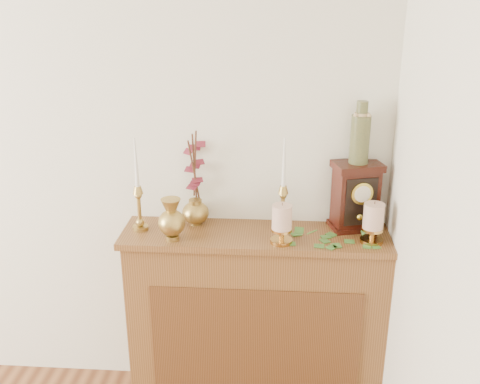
# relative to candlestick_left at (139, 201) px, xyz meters

# --- Properties ---
(console_shelf) EXTENTS (1.24, 0.34, 0.93)m
(console_shelf) POSITION_rel_candlestick_left_xyz_m (0.54, 0.00, -0.63)
(console_shelf) COLOR brown
(console_shelf) RESTS_ON ground
(candlestick_left) EXTENTS (0.07, 0.07, 0.43)m
(candlestick_left) POSITION_rel_candlestick_left_xyz_m (0.00, 0.00, 0.00)
(candlestick_left) COLOR #B59A48
(candlestick_left) RESTS_ON console_shelf
(candlestick_center) EXTENTS (0.07, 0.07, 0.44)m
(candlestick_center) POSITION_rel_candlestick_left_xyz_m (0.65, 0.05, 0.00)
(candlestick_center) COLOR #B59A48
(candlestick_center) RESTS_ON console_shelf
(bud_vase) EXTENTS (0.12, 0.12, 0.19)m
(bud_vase) POSITION_rel_candlestick_left_xyz_m (0.17, -0.10, -0.05)
(bud_vase) COLOR #B59A48
(bud_vase) RESTS_ON console_shelf
(ginger_jar) EXTENTS (0.19, 0.20, 0.47)m
(ginger_jar) POSITION_rel_candlestick_left_xyz_m (0.24, 0.11, 0.07)
(ginger_jar) COLOR #B59A48
(ginger_jar) RESTS_ON console_shelf
(pillar_candle_left) EXTENTS (0.10, 0.10, 0.19)m
(pillar_candle_left) POSITION_rel_candlestick_left_xyz_m (0.65, -0.09, -0.04)
(pillar_candle_left) COLOR #B6873F
(pillar_candle_left) RESTS_ON console_shelf
(pillar_candle_right) EXTENTS (0.10, 0.10, 0.19)m
(pillar_candle_right) POSITION_rel_candlestick_left_xyz_m (1.04, -0.06, -0.04)
(pillar_candle_right) COLOR #B6873F
(pillar_candle_right) RESTS_ON console_shelf
(ivy_garland) EXTENTS (0.39, 0.19, 0.07)m
(ivy_garland) POSITION_rel_candlestick_left_xyz_m (0.84, -0.08, -0.13)
(ivy_garland) COLOR #3B6C29
(ivy_garland) RESTS_ON console_shelf
(mantel_clock) EXTENTS (0.24, 0.20, 0.32)m
(mantel_clock) POSITION_rel_candlestick_left_xyz_m (0.98, 0.09, 0.01)
(mantel_clock) COLOR #38100B
(mantel_clock) RESTS_ON console_shelf
(ceramic_vase) EXTENTS (0.09, 0.09, 0.28)m
(ceramic_vase) POSITION_rel_candlestick_left_xyz_m (0.98, 0.09, 0.30)
(ceramic_vase) COLOR #1C3928
(ceramic_vase) RESTS_ON mantel_clock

